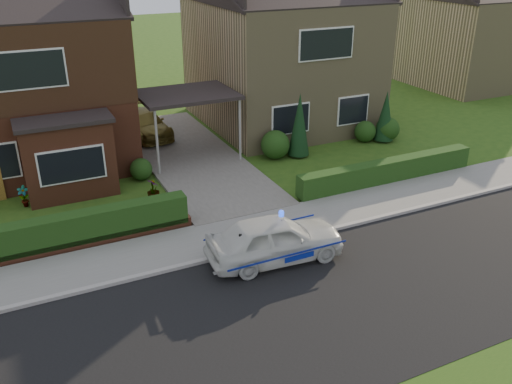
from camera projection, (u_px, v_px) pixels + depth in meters
ground at (333, 300)px, 13.69m from camera, size 120.00×120.00×0.00m
road at (333, 300)px, 13.69m from camera, size 60.00×6.00×0.02m
kerb at (277, 243)px, 16.16m from camera, size 60.00×0.16×0.12m
sidewalk at (262, 228)px, 17.02m from camera, size 60.00×2.00×0.10m
driveway at (190, 156)px, 22.67m from camera, size 3.80×12.00×0.12m
house_left at (20, 66)px, 21.21m from camera, size 7.50×9.53×7.25m
house_right at (280, 47)px, 25.86m from camera, size 7.50×8.06×7.25m
carport_link at (187, 96)px, 21.54m from camera, size 3.80×3.00×2.77m
dwarf_wall at (64, 247)px, 15.69m from camera, size 7.70×0.25×0.36m
hedge_left at (64, 250)px, 15.89m from camera, size 7.50×0.55×0.90m
hedge_right at (386, 183)px, 20.33m from camera, size 7.50×0.55×0.80m
shrub_left_mid at (99, 173)px, 19.47m from camera, size 1.32×1.32×1.32m
shrub_left_near at (141, 169)px, 20.44m from camera, size 0.84×0.84×0.84m
shrub_right_near at (275, 145)px, 22.38m from camera, size 1.20×1.20×1.20m
shrub_right_mid at (365, 131)px, 24.30m from camera, size 0.96×0.96×0.96m
shrub_right_far at (387, 129)px, 24.42m from camera, size 1.08×1.08×1.08m
conifer_a at (299, 127)px, 22.31m from camera, size 0.90×0.90×2.60m
conifer_b at (385, 118)px, 24.11m from camera, size 0.90×0.90×2.20m
neighbour_right at (468, 42)px, 33.49m from camera, size 6.50×7.00×5.20m
police_car at (275, 239)px, 15.15m from camera, size 3.57×3.99×1.49m
driveway_car at (145, 124)px, 24.69m from camera, size 1.99×4.00×1.12m
potted_plant_a at (24, 197)px, 18.33m from camera, size 0.45×0.36×0.75m
potted_plant_c at (153, 191)px, 18.74m from camera, size 0.54×0.54×0.79m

